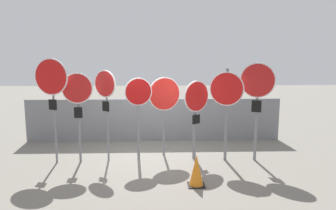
# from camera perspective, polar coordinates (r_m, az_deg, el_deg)

# --- Properties ---
(ground_plane) EXTENTS (40.00, 40.00, 0.00)m
(ground_plane) POSITION_cam_1_polar(r_m,az_deg,el_deg) (9.06, -2.55, -9.18)
(ground_plane) COLOR gray
(fence_back) EXTENTS (8.18, 0.12, 1.37)m
(fence_back) POSITION_cam_1_polar(r_m,az_deg,el_deg) (10.64, -2.48, -2.61)
(fence_back) COLOR slate
(fence_back) RESTS_ON ground
(stop_sign_0) EXTENTS (0.90, 0.30, 2.71)m
(stop_sign_0) POSITION_cam_1_polar(r_m,az_deg,el_deg) (8.71, -19.62, 3.54)
(stop_sign_0) COLOR slate
(stop_sign_0) RESTS_ON ground
(stop_sign_1) EXTENTS (0.79, 0.14, 2.35)m
(stop_sign_1) POSITION_cam_1_polar(r_m,az_deg,el_deg) (8.63, -15.47, 1.42)
(stop_sign_1) COLOR slate
(stop_sign_1) RESTS_ON ground
(stop_sign_2) EXTENTS (0.60, 0.42, 2.41)m
(stop_sign_2) POSITION_cam_1_polar(r_m,az_deg,el_deg) (8.60, -10.84, 2.30)
(stop_sign_2) COLOR slate
(stop_sign_2) RESTS_ON ground
(stop_sign_3) EXTENTS (0.71, 0.24, 2.20)m
(stop_sign_3) POSITION_cam_1_polar(r_m,az_deg,el_deg) (8.61, -5.19, 0.64)
(stop_sign_3) COLOR slate
(stop_sign_3) RESTS_ON ground
(stop_sign_4) EXTENTS (0.87, 0.34, 2.19)m
(stop_sign_4) POSITION_cam_1_polar(r_m,az_deg,el_deg) (8.92, -0.63, 1.12)
(stop_sign_4) COLOR slate
(stop_sign_4) RESTS_ON ground
(stop_sign_5) EXTENTS (0.69, 0.49, 2.12)m
(stop_sign_5) POSITION_cam_1_polar(r_m,az_deg,el_deg) (8.66, 4.88, -0.10)
(stop_sign_5) COLOR slate
(stop_sign_5) RESTS_ON ground
(stop_sign_6) EXTENTS (0.85, 0.29, 2.45)m
(stop_sign_6) POSITION_cam_1_polar(r_m,az_deg,el_deg) (8.59, 10.16, 1.40)
(stop_sign_6) COLOR slate
(stop_sign_6) RESTS_ON ground
(stop_sign_7) EXTENTS (0.84, 0.39, 2.60)m
(stop_sign_7) POSITION_cam_1_polar(r_m,az_deg,el_deg) (8.73, 15.27, 2.46)
(stop_sign_7) COLOR slate
(stop_sign_7) RESTS_ON ground
(traffic_cone_0) EXTENTS (0.37, 0.37, 0.69)m
(traffic_cone_0) POSITION_cam_1_polar(r_m,az_deg,el_deg) (7.18, 4.97, -11.28)
(traffic_cone_0) COLOR black
(traffic_cone_0) RESTS_ON ground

